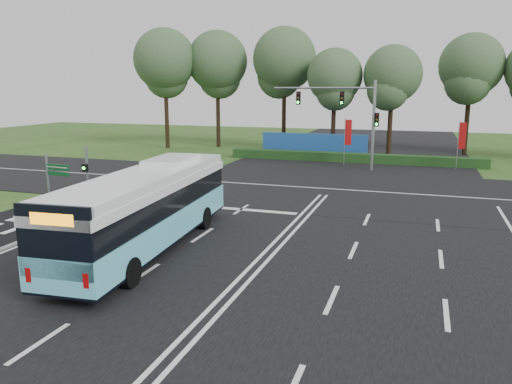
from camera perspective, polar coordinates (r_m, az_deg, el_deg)
ground at (r=21.08m, az=2.09°, el=-5.88°), size 120.00×120.00×0.00m
road_main at (r=21.08m, az=2.09°, el=-5.83°), size 20.00×120.00×0.04m
road_cross at (r=32.42m, az=8.05°, el=0.35°), size 120.00×14.00×0.05m
kerb_strip at (r=23.49m, az=-24.67°, el=-4.97°), size 0.25×18.00×0.12m
city_bus at (r=20.27m, az=-12.26°, el=-1.81°), size 3.41×12.09×3.42m
pedestrian_signal at (r=27.20m, az=-18.73°, el=1.66°), size 0.28×0.42×3.49m
street_sign at (r=24.92m, az=-22.16°, el=1.25°), size 1.34×0.21×3.45m
banner_flag_mid at (r=42.35m, az=10.40°, el=6.44°), size 0.57×0.19×3.92m
banner_flag_right at (r=42.46m, az=22.41°, el=5.72°), size 0.57×0.06×3.86m
traffic_light_gantry at (r=40.19m, az=10.76°, el=9.13°), size 8.41×0.28×7.00m
hedge at (r=44.55m, az=10.99°, el=3.85°), size 22.00×1.20×0.80m
blue_hoarding at (r=47.57m, az=6.62°, el=5.33°), size 10.00×0.30×2.20m
eucalyptus_row at (r=50.90m, az=9.76°, el=14.12°), size 48.42×10.04×12.60m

